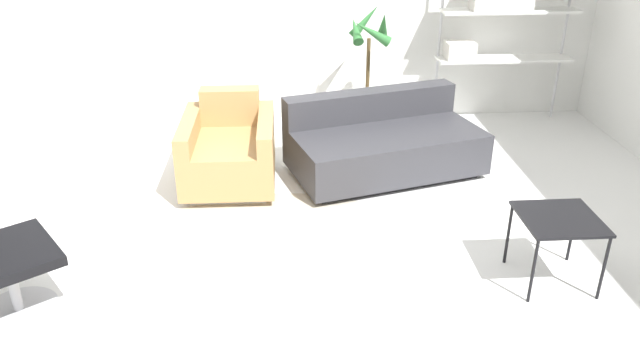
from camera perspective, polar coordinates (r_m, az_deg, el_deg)
The scene contains 7 objects.
ground_plane at distance 4.19m, azimuth -5.08°, elevation -7.75°, with size 12.00×12.00×0.00m, color white.
round_rug at distance 3.97m, azimuth -3.99°, elevation -9.79°, with size 2.56×2.56×0.01m.
armchair_red at distance 5.19m, azimuth -8.29°, elevation 2.35°, with size 0.75×0.92×0.71m.
couch_low at distance 5.37m, azimuth 5.78°, elevation 3.02°, with size 1.75×1.26×0.65m.
side_table at distance 4.07m, azimuth 21.01°, elevation -3.90°, with size 0.47×0.47×0.45m.
potted_plant at distance 6.09m, azimuth 4.37°, elevation 8.78°, with size 0.39×0.41×1.26m.
shelf_unit at distance 6.48m, azimuth 15.97°, elevation 14.50°, with size 1.34×0.28×1.79m.
Camera 1 is at (0.13, -3.50, 2.30)m, focal length 35.00 mm.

